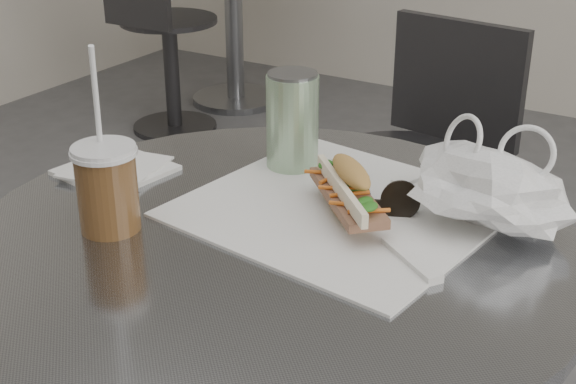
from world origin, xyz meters
The scene contains 10 objects.
bg_table centered at (-1.60, 2.40, 0.47)m, with size 0.70×0.70×0.74m.
chair_far centered at (-0.15, 1.06, 0.36)m, with size 0.42×0.44×0.79m.
bg_chair centered at (-1.62, 1.93, 0.33)m, with size 0.39×0.40×0.74m.
sandwich_paper centered at (0.04, 0.31, 0.74)m, with size 0.37×0.35×0.00m, color white.
banh_mi centered at (0.06, 0.29, 0.78)m, with size 0.21×0.21×0.07m.
iced_coffee centered at (-0.18, 0.11, 0.80)m, with size 0.08×0.08×0.23m.
sunglasses centered at (0.08, 0.32, 0.76)m, with size 0.11×0.07×0.05m.
plastic_bag centered at (0.21, 0.36, 0.79)m, with size 0.19×0.15×0.10m, color white, non-canonical shape.
napkin_stack centered at (-0.29, 0.25, 0.74)m, with size 0.15×0.15×0.01m.
drink_can centered at (-0.09, 0.39, 0.81)m, with size 0.07×0.07×0.14m.
Camera 1 is at (0.47, -0.53, 1.20)m, focal length 50.00 mm.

